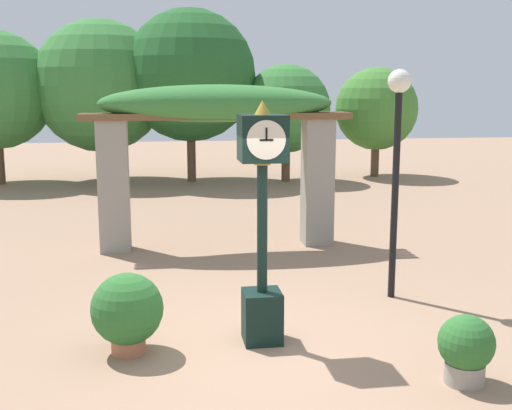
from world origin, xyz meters
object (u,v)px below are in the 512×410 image
at_px(pedestal_clock, 262,219).
at_px(potted_plant_near_right, 466,348).
at_px(potted_plant_near_left, 127,311).
at_px(lamp_post, 397,135).

bearing_deg(pedestal_clock, potted_plant_near_right, -36.80).
bearing_deg(potted_plant_near_left, potted_plant_near_right, -20.43).
bearing_deg(lamp_post, potted_plant_near_left, -158.10).
distance_m(potted_plant_near_right, lamp_post, 3.47).
bearing_deg(lamp_post, potted_plant_near_right, -94.82).
bearing_deg(pedestal_clock, lamp_post, 32.68).
height_order(pedestal_clock, potted_plant_near_right, pedestal_clock).
bearing_deg(pedestal_clock, potted_plant_near_left, -175.50).
bearing_deg(potted_plant_near_right, potted_plant_near_left, 159.57).
distance_m(pedestal_clock, potted_plant_near_right, 2.65).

